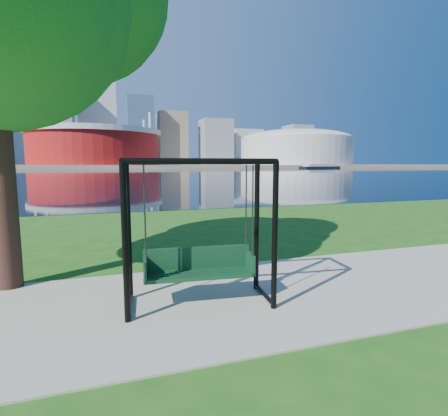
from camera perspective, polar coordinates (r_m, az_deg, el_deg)
name	(u,v)px	position (r m, az deg, el deg)	size (l,w,h in m)	color
ground	(222,289)	(7.09, -0.39, -13.11)	(900.00, 900.00, 0.00)	#1E5114
path	(230,298)	(6.64, 0.97, -14.41)	(120.00, 4.00, 0.03)	#9E937F
river	(117,173)	(108.38, -17.11, 5.55)	(900.00, 180.00, 0.02)	black
far_bank	(112,166)	(312.34, -17.85, 6.55)	(900.00, 228.00, 2.00)	#937F60
stadium	(95,146)	(241.75, -20.26, 9.52)	(83.00, 83.00, 32.00)	maroon
arena	(296,147)	(277.84, 11.64, 9.79)	(84.00, 84.00, 26.56)	beige
skyline	(105,125)	(327.45, -18.87, 12.65)	(392.00, 66.00, 96.50)	gray
swing	(199,235)	(6.06, -4.15, -4.50)	(2.58, 1.32, 2.55)	black
barge	(320,166)	(223.35, 15.37, 6.59)	(27.65, 11.46, 2.68)	black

